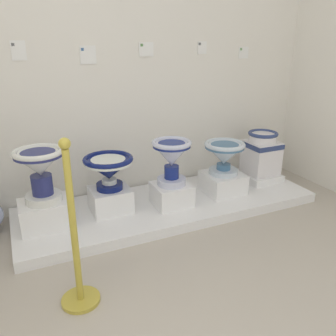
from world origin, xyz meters
The scene contains 19 objects.
ground_plane centered at (1.72, 0.67, -0.01)m, with size 5.45×5.35×0.02m, color #B2A899.
wall_back centered at (1.72, 2.58, 1.64)m, with size 3.65×0.06×3.27m, color white.
display_platform centered at (1.72, 2.08, 0.04)m, with size 2.71×0.90×0.09m, color white.
plinth_block_pale_glazed centered at (0.64, 2.06, 0.20)m, with size 0.40×0.29×0.22m, color white.
antique_toilet_pale_glazed centered at (0.64, 2.06, 0.59)m, with size 0.37×0.37×0.42m.
plinth_block_squat_floral centered at (1.18, 2.12, 0.19)m, with size 0.33×0.30×0.20m, color white.
antique_toilet_squat_floral centered at (1.18, 2.12, 0.48)m, with size 0.42×0.42×0.29m.
plinth_block_central_ornate centered at (1.72, 2.01, 0.18)m, with size 0.32×0.31×0.19m, color white.
antique_toilet_central_ornate centered at (1.72, 2.01, 0.55)m, with size 0.35×0.35×0.40m.
plinth_block_broad_patterned centered at (2.29, 2.05, 0.18)m, with size 0.36×0.36×0.19m, color white.
antique_toilet_broad_patterned centered at (2.29, 2.05, 0.48)m, with size 0.38×0.38×0.31m.
plinth_block_tall_cobalt centered at (2.82, 2.16, 0.12)m, with size 0.36×0.38×0.07m, color white.
antique_toilet_tall_cobalt centered at (2.82, 2.16, 0.39)m, with size 0.31×0.32×0.45m.
info_placard_first centered at (0.63, 2.54, 1.41)m, with size 0.11×0.01×0.15m.
info_placard_second centered at (1.18, 2.54, 1.37)m, with size 0.14×0.01×0.15m.
info_placard_third centered at (1.71, 2.54, 1.40)m, with size 0.14×0.01×0.12m.
info_placard_fourth centered at (2.29, 2.54, 1.41)m, with size 0.09×0.01×0.12m.
info_placard_fifth centered at (2.78, 2.54, 1.36)m, with size 0.11×0.01×0.12m.
stanchion_post_near_left centered at (0.72, 1.19, 0.33)m, with size 0.23×0.23×1.03m.
Camera 1 is at (0.48, -0.61, 1.50)m, focal length 37.89 mm.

